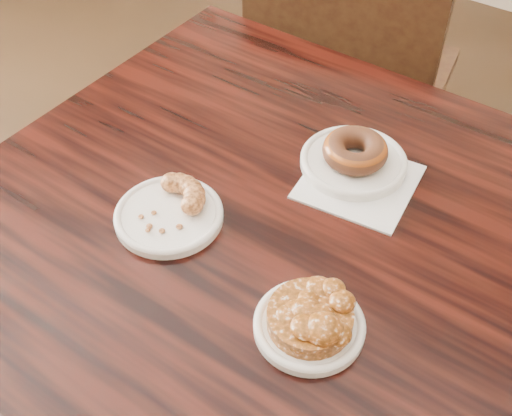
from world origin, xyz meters
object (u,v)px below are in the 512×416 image
Objects in this scene: cruller_fragment at (168,206)px; glazed_donut at (355,150)px; apple_fritter at (310,315)px; cafe_table at (265,366)px; chair_far at (356,77)px.

glazed_donut is at bearing 56.24° from cruller_fragment.
glazed_donut reaches higher than apple_fritter.
cafe_table is 6.41× the size of apple_fritter.
apple_fritter is (0.14, -0.11, 0.41)m from cafe_table.
apple_fritter is 0.28m from cruller_fragment.
cruller_fragment is at bearing -123.76° from glazed_donut.
apple_fritter is at bearing -10.20° from cruller_fragment.
glazed_donut reaches higher than cafe_table.
chair_far is 7.86× the size of cruller_fragment.
glazed_donut is at bearing 108.20° from apple_fritter.
chair_far is 1.09m from apple_fritter.
glazed_donut is (0.03, 0.21, 0.41)m from cafe_table.
apple_fritter is (0.40, -0.96, 0.33)m from chair_far.
chair_far is at bearing 112.78° from apple_fritter.
cafe_table is 0.43m from cruller_fragment.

